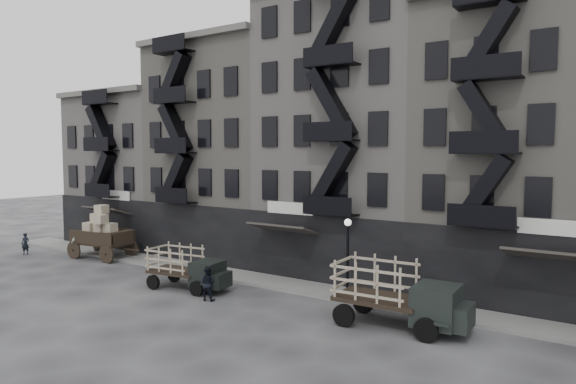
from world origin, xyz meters
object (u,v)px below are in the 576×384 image
Objects in this scene: stake_truck_west at (187,265)px; pedestrian_west at (25,244)px; horse at (72,246)px; stake_truck_east at (397,290)px; pedestrian_mid at (207,283)px; wagon at (101,228)px.

stake_truck_west is 16.85m from pedestrian_west.
horse is 0.39× the size of stake_truck_west.
stake_truck_east is 9.75m from pedestrian_mid.
wagon is 23.27m from stake_truck_east.
horse is at bearing -25.45° from pedestrian_mid.
stake_truck_east is at bearing -4.43° from stake_truck_west.
horse is 1.09× the size of pedestrian_mid.
pedestrian_mid reaches higher than pedestrian_west.
stake_truck_west is at bearing -179.84° from stake_truck_east.
wagon is at bearing 172.34° from stake_truck_east.
wagon is (2.10, 0.95, 1.34)m from horse.
horse is 15.91m from pedestrian_mid.
stake_truck_west is 0.84× the size of stake_truck_east.
horse is at bearing -12.27° from pedestrian_west.
wagon is at bearing -56.20° from horse.
pedestrian_mid is (2.43, -0.98, -0.46)m from stake_truck_west.
stake_truck_east is (23.18, -1.98, -0.51)m from wagon.
horse reaches higher than pedestrian_west.
pedestrian_mid is (19.27, -1.14, 0.09)m from pedestrian_west.
wagon is 0.80× the size of stake_truck_east.
stake_truck_east reaches higher than stake_truck_west.
pedestrian_west is (-5.68, -2.44, -1.36)m from wagon.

